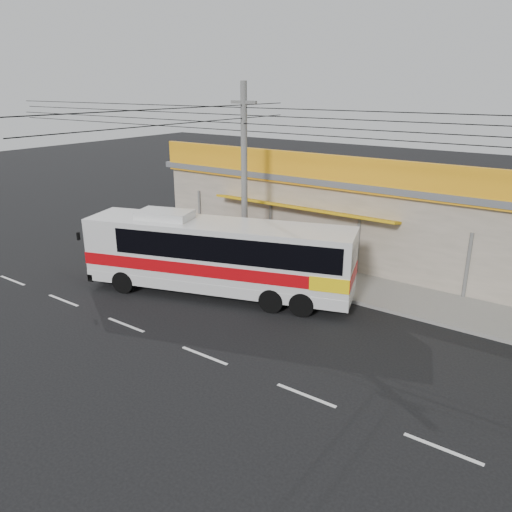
{
  "coord_description": "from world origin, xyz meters",
  "views": [
    {
      "loc": [
        10.13,
        -13.74,
        8.78
      ],
      "look_at": [
        -1.02,
        2.0,
        2.15
      ],
      "focal_mm": 35.0,
      "sensor_mm": 36.0,
      "label": 1
    }
  ],
  "objects_px": {
    "coach_bus": "(222,253)",
    "motorbike_dark": "(121,226)",
    "motorbike_red": "(239,245)",
    "utility_pole": "(244,118)"
  },
  "relations": [
    {
      "from": "motorbike_dark",
      "to": "utility_pole",
      "type": "relative_size",
      "value": 0.05
    },
    {
      "from": "motorbike_red",
      "to": "utility_pole",
      "type": "xyz_separation_m",
      "value": [
        1.85,
        -1.97,
        6.78
      ]
    },
    {
      "from": "motorbike_dark",
      "to": "utility_pole",
      "type": "bearing_deg",
      "value": -78.47
    },
    {
      "from": "coach_bus",
      "to": "motorbike_dark",
      "type": "height_order",
      "value": "coach_bus"
    },
    {
      "from": "utility_pole",
      "to": "coach_bus",
      "type": "bearing_deg",
      "value": -74.9
    },
    {
      "from": "coach_bus",
      "to": "motorbike_red",
      "type": "bearing_deg",
      "value": 101.18
    },
    {
      "from": "motorbike_dark",
      "to": "coach_bus",
      "type": "bearing_deg",
      "value": -91.67
    },
    {
      "from": "coach_bus",
      "to": "motorbike_dark",
      "type": "bearing_deg",
      "value": 144.49
    },
    {
      "from": "utility_pole",
      "to": "motorbike_red",
      "type": "bearing_deg",
      "value": 133.3
    },
    {
      "from": "motorbike_dark",
      "to": "utility_pole",
      "type": "height_order",
      "value": "utility_pole"
    }
  ]
}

